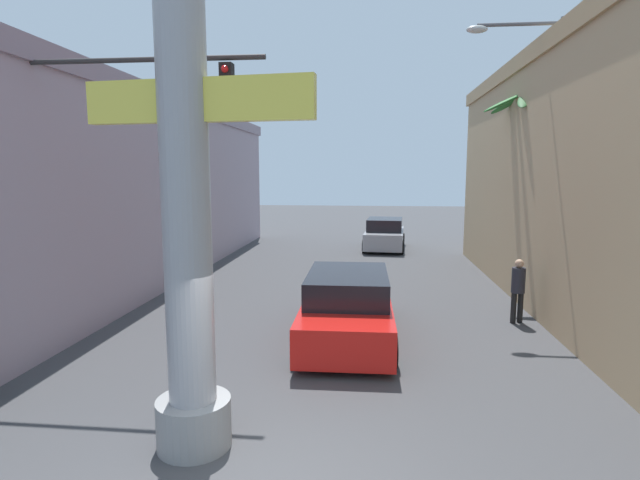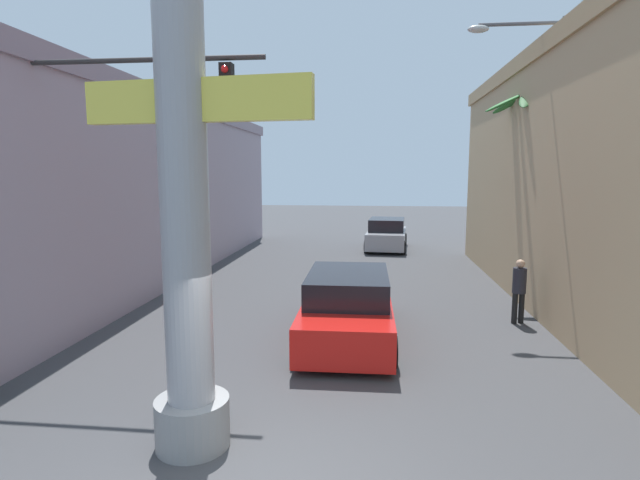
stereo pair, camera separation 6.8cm
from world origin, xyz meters
TOP-DOWN VIEW (x-y plane):
  - ground_plane at (0.00, 10.00)m, footprint 86.51×86.51m
  - building_left at (-9.63, 11.77)m, footprint 8.13×25.18m
  - neon_sign_pole at (-1.40, 1.16)m, footprint 3.52×1.05m
  - street_lamp at (5.59, 8.86)m, footprint 2.55×0.28m
  - traffic_light_mast at (-4.44, 4.23)m, footprint 5.07×0.32m
  - car_lead at (0.53, 6.15)m, footprint 2.18×5.12m
  - car_far at (1.73, 20.07)m, footprint 2.24×4.36m
  - palm_tree_mid_right at (5.74, 11.03)m, footprint 2.72×2.63m
  - pedestrian_mid_right at (4.84, 7.72)m, footprint 0.44×0.44m

SIDE VIEW (x-z plane):
  - ground_plane at x=0.00m, z-range 0.00..0.00m
  - car_far at x=1.73m, z-range -0.04..1.52m
  - car_lead at x=0.53m, z-range -0.04..1.52m
  - pedestrian_mid_right at x=4.84m, z-range 0.14..1.81m
  - building_left at x=-9.63m, z-range 0.01..6.55m
  - palm_tree_mid_right at x=5.74m, z-range 0.68..7.02m
  - traffic_light_mast at x=-4.44m, z-range 1.24..7.36m
  - street_lamp at x=5.59m, z-range 0.78..8.66m
  - neon_sign_pole at x=-1.40m, z-range -0.01..9.83m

